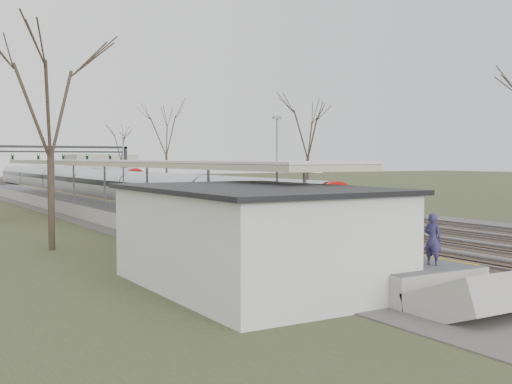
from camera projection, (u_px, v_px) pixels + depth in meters
track_bed at (129, 198)px, 67.46m from camera, size 24.00×160.00×0.22m
platform at (90, 208)px, 47.67m from camera, size 3.50×69.00×1.00m
canopy at (109, 163)px, 43.62m from camera, size 4.10×50.00×3.11m
station_building at (253, 240)px, 20.58m from camera, size 6.00×9.00×3.20m
signal_gantry at (58, 154)px, 92.90m from camera, size 21.00×0.59×6.08m
tree_west_near at (49, 90)px, 28.76m from camera, size 5.00×5.00×10.30m
tree_east_far at (308, 127)px, 63.01m from camera, size 5.00×5.00×10.30m
train_near at (86, 183)px, 71.29m from camera, size 2.62×90.21×3.05m
train_far at (70, 175)px, 103.17m from camera, size 2.62×60.21×3.05m
passenger at (433, 240)px, 19.15m from camera, size 0.48×0.64×1.59m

